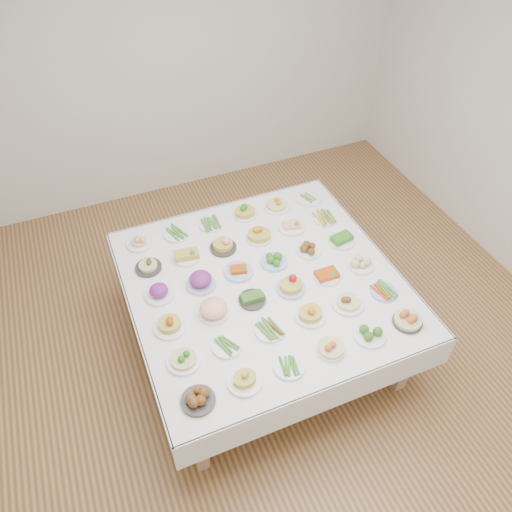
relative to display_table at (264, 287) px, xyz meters
name	(u,v)px	position (x,y,z in m)	size (l,w,h in m)	color
room_envelope	(277,160)	(0.06, -0.03, 1.15)	(5.02, 5.02, 2.81)	#9E6E42
display_table	(264,287)	(0.00, 0.00, 0.00)	(2.01, 2.01, 0.75)	white
dish_0	(198,398)	(-0.77, -0.77, 0.12)	(0.21, 0.21, 0.10)	#2D2B28
dish_1	(245,378)	(-0.46, -0.76, 0.12)	(0.22, 0.22, 0.12)	white
dish_2	(289,367)	(-0.15, -0.77, 0.09)	(0.20, 0.20, 0.05)	white
dish_3	(331,346)	(0.16, -0.76, 0.12)	(0.19, 0.19, 0.11)	white
dish_4	(370,333)	(0.46, -0.76, 0.11)	(0.22, 0.22, 0.09)	white
dish_5	(409,317)	(0.77, -0.76, 0.13)	(0.23, 0.23, 0.12)	#2D2B28
dish_6	(183,357)	(-0.77, -0.46, 0.13)	(0.22, 0.22, 0.13)	white
dish_7	(227,346)	(-0.47, -0.46, 0.09)	(0.20, 0.20, 0.05)	white
dish_8	(270,329)	(-0.15, -0.45, 0.10)	(0.21, 0.21, 0.05)	white
dish_9	(311,312)	(0.16, -0.45, 0.13)	(0.22, 0.22, 0.12)	white
dish_10	(349,299)	(0.47, -0.46, 0.14)	(0.22, 0.22, 0.13)	white
dish_11	(384,291)	(0.77, -0.45, 0.09)	(0.19, 0.19, 0.05)	#4C66B2
dish_12	(169,323)	(-0.78, -0.16, 0.12)	(0.22, 0.22, 0.12)	white
dish_13	(214,308)	(-0.45, -0.16, 0.14)	(0.24, 0.24, 0.14)	white
dish_14	(252,298)	(-0.16, -0.15, 0.11)	(0.20, 0.20, 0.09)	#2D2B28
dish_15	(291,283)	(0.15, -0.16, 0.14)	(0.23, 0.22, 0.14)	#4C66B2
dish_16	(327,274)	(0.46, -0.15, 0.11)	(0.19, 0.19, 0.10)	white
dish_17	(361,263)	(0.76, -0.15, 0.11)	(0.20, 0.20, 0.09)	white
dish_18	(159,291)	(-0.77, 0.16, 0.12)	(0.21, 0.21, 0.11)	white
dish_19	(201,279)	(-0.45, 0.14, 0.14)	(0.24, 0.24, 0.13)	#4C66B2
dish_20	(239,270)	(-0.14, 0.15, 0.11)	(0.22, 0.22, 0.09)	#4C66B2
dish_21	(274,259)	(0.15, 0.15, 0.11)	(0.21, 0.21, 0.09)	#4C66B2
dish_22	(309,249)	(0.46, 0.15, 0.10)	(0.20, 0.20, 0.08)	white
dish_23	(342,238)	(0.76, 0.15, 0.11)	(0.21, 0.21, 0.10)	white
dish_24	(148,265)	(-0.77, 0.46, 0.11)	(0.20, 0.20, 0.10)	#2D2B28
dish_25	(187,255)	(-0.46, 0.46, 0.11)	(0.20, 0.20, 0.10)	white
dish_26	(223,243)	(-0.16, 0.45, 0.13)	(0.21, 0.21, 0.13)	#2D2B28
dish_27	(259,233)	(0.15, 0.45, 0.13)	(0.21, 0.21, 0.13)	white
dish_28	(292,224)	(0.46, 0.47, 0.11)	(0.22, 0.22, 0.10)	white
dish_29	(325,218)	(0.77, 0.45, 0.09)	(0.19, 0.19, 0.05)	white
dish_30	(139,241)	(-0.77, 0.76, 0.12)	(0.21, 0.21, 0.11)	white
dish_31	(176,233)	(-0.46, 0.76, 0.10)	(0.23, 0.21, 0.05)	white
dish_32	(211,224)	(-0.16, 0.76, 0.09)	(0.19, 0.19, 0.05)	white
dish_33	(245,211)	(0.16, 0.77, 0.12)	(0.19, 0.19, 0.11)	white
dish_34	(277,203)	(0.45, 0.76, 0.13)	(0.22, 0.22, 0.12)	white
dish_35	(308,198)	(0.77, 0.76, 0.09)	(0.23, 0.23, 0.05)	white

